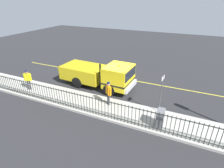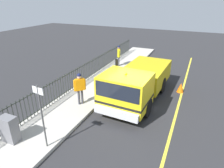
% 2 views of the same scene
% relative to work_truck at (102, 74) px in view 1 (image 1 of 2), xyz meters
% --- Properties ---
extents(ground_plane, '(57.36, 57.36, 0.00)m').
position_rel_work_truck_xyz_m(ground_plane, '(-0.23, 1.23, -1.18)').
color(ground_plane, '#2B2B2D').
rests_on(ground_plane, ground).
extents(sidewalk_slab, '(2.45, 26.07, 0.16)m').
position_rel_work_truck_xyz_m(sidewalk_slab, '(2.87, 1.23, -1.10)').
color(sidewalk_slab, '#B7B2A8').
rests_on(sidewalk_slab, ground).
extents(lane_marking, '(0.12, 23.47, 0.01)m').
position_rel_work_truck_xyz_m(lane_marking, '(-2.31, 1.23, -1.18)').
color(lane_marking, yellow).
rests_on(lane_marking, ground).
extents(work_truck, '(2.58, 6.40, 2.45)m').
position_rel_work_truck_xyz_m(work_truck, '(0.00, 0.00, 0.00)').
color(work_truck, yellow).
rests_on(work_truck, ground).
extents(worker_standing, '(0.50, 0.51, 1.74)m').
position_rel_work_truck_xyz_m(worker_standing, '(2.49, 1.77, 0.04)').
color(worker_standing, orange).
rests_on(worker_standing, sidewalk_slab).
extents(pedestrian_distant, '(0.38, 0.59, 1.69)m').
position_rel_work_truck_xyz_m(pedestrian_distant, '(3.08, -4.99, 0.01)').
color(pedestrian_distant, yellow).
rests_on(pedestrian_distant, sidewalk_slab).
extents(iron_fence, '(0.04, 22.20, 1.26)m').
position_rel_work_truck_xyz_m(iron_fence, '(3.91, 1.23, -0.39)').
color(iron_fence, '#2D332D').
rests_on(iron_fence, sidewalk_slab).
extents(utility_cabinet, '(0.65, 0.42, 1.09)m').
position_rel_work_truck_xyz_m(utility_cabinet, '(3.42, 5.44, -0.48)').
color(utility_cabinet, slate).
rests_on(utility_cabinet, sidewalk_slab).
extents(traffic_cone, '(0.42, 0.42, 0.60)m').
position_rel_work_truck_xyz_m(traffic_cone, '(-2.19, -2.24, -0.88)').
color(traffic_cone, orange).
rests_on(traffic_cone, ground).
extents(street_sign, '(0.50, 0.09, 2.57)m').
position_rel_work_truck_xyz_m(street_sign, '(1.92, 5.12, 0.57)').
color(street_sign, '#4C4C4C').
rests_on(street_sign, sidewalk_slab).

